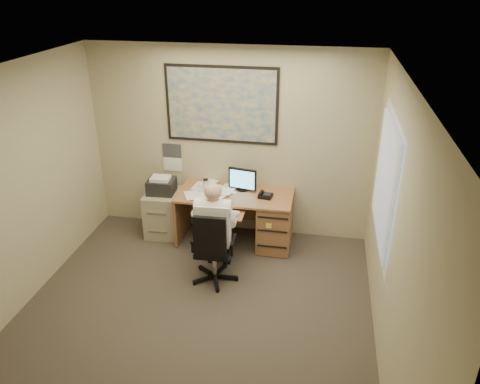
% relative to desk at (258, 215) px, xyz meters
% --- Properties ---
extents(room_shell, '(4.00, 4.50, 2.70)m').
position_rel_desk_xyz_m(room_shell, '(-0.48, -1.90, 0.91)').
color(room_shell, '#3A332C').
rests_on(room_shell, ground).
extents(desk, '(1.60, 0.97, 1.07)m').
position_rel_desk_xyz_m(desk, '(0.00, 0.00, 0.00)').
color(desk, '#A06D44').
rests_on(desk, ground).
extents(world_map, '(1.56, 0.03, 1.06)m').
position_rel_desk_xyz_m(world_map, '(-0.58, 0.33, 1.46)').
color(world_map, '#1E4C93').
rests_on(world_map, room_shell).
extents(wall_calendar, '(0.28, 0.01, 0.42)m').
position_rel_desk_xyz_m(wall_calendar, '(-1.33, 0.34, 0.64)').
color(wall_calendar, white).
rests_on(wall_calendar, room_shell).
extents(window_blinds, '(0.06, 1.40, 1.30)m').
position_rel_desk_xyz_m(window_blinds, '(1.49, -1.10, 1.11)').
color(window_blinds, beige).
rests_on(window_blinds, room_shell).
extents(filing_cabinet, '(0.50, 0.58, 0.91)m').
position_rel_desk_xyz_m(filing_cabinet, '(-1.41, 0.02, -0.05)').
color(filing_cabinet, '#A59C85').
rests_on(filing_cabinet, ground).
extents(office_chair, '(0.61, 0.61, 1.00)m').
position_rel_desk_xyz_m(office_chair, '(-0.40, -1.02, -0.15)').
color(office_chair, black).
rests_on(office_chair, ground).
extents(person, '(0.61, 0.83, 1.32)m').
position_rel_desk_xyz_m(person, '(-0.40, -0.95, 0.22)').
color(person, white).
rests_on(person, office_chair).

